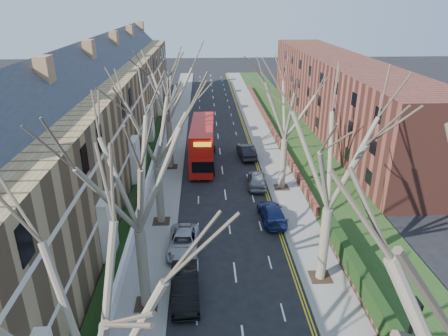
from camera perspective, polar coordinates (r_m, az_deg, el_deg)
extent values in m
cube|color=slate|center=(55.53, -7.08, 4.50)|extent=(3.00, 102.00, 0.12)
cube|color=slate|center=(55.96, 5.31, 4.72)|extent=(3.00, 102.00, 0.12)
cube|color=olive|center=(47.78, -17.40, 6.78)|extent=(9.00, 78.00, 10.00)
cube|color=#292C32|center=(46.58, -18.28, 13.87)|extent=(4.67, 78.00, 4.67)
cube|color=white|center=(47.30, -11.94, 5.27)|extent=(0.12, 78.00, 0.35)
cube|color=white|center=(46.39, -12.29, 9.39)|extent=(0.12, 78.00, 0.35)
cube|color=brown|center=(61.12, 15.86, 10.32)|extent=(8.00, 54.00, 10.00)
cube|color=brown|center=(59.84, 6.42, 6.40)|extent=(0.35, 54.00, 0.90)
cube|color=black|center=(24.41, 22.71, -20.58)|extent=(0.70, 24.00, 1.20)
cube|color=white|center=(47.99, -9.66, 2.07)|extent=(0.30, 78.00, 1.00)
cube|color=#203714|center=(56.74, 9.83, 4.83)|extent=(6.00, 102.00, 0.06)
cube|color=black|center=(15.40, 25.85, -17.04)|extent=(0.18, 0.50, 0.22)
cylinder|color=brown|center=(24.77, -11.45, -14.00)|extent=(0.64, 0.64, 5.25)
cube|color=#2D2116|center=(26.40, -10.99, -18.54)|extent=(1.40, 1.40, 0.05)
cylinder|color=brown|center=(33.28, -9.18, -3.76)|extent=(0.64, 0.64, 5.07)
cube|color=#2D2116|center=(34.48, -8.92, -7.51)|extent=(1.40, 1.40, 0.05)
cylinder|color=brown|center=(44.27, -7.72, 3.32)|extent=(0.60, 0.60, 5.25)
cube|color=#2D2116|center=(45.20, -7.55, 0.20)|extent=(1.40, 1.40, 0.05)
cylinder|color=brown|center=(27.21, 14.08, -10.54)|extent=(0.64, 0.64, 5.25)
cube|color=#2D2116|center=(28.71, 13.57, -14.90)|extent=(1.40, 1.40, 0.05)
cylinder|color=brown|center=(39.29, 8.44, 0.56)|extent=(0.60, 0.60, 5.07)
cube|color=#2D2116|center=(40.31, 8.23, -2.76)|extent=(1.40, 1.40, 0.05)
cube|color=#B4120C|center=(45.70, -3.06, 2.41)|extent=(2.92, 11.13, 2.21)
cube|color=#B4120C|center=(45.00, -3.12, 4.92)|extent=(2.90, 10.58, 2.01)
cube|color=black|center=(45.54, -3.07, 2.94)|extent=(2.91, 10.25, 0.90)
cube|color=black|center=(44.97, -3.12, 5.05)|extent=(2.90, 10.03, 0.90)
imported|color=black|center=(26.25, -5.59, -16.53)|extent=(1.96, 4.95, 1.60)
imported|color=#A5A5AB|center=(30.51, -5.83, -10.52)|extent=(2.47, 5.00, 1.36)
imported|color=navy|center=(34.38, 6.86, -6.42)|extent=(2.17, 4.85, 1.38)
imported|color=gray|center=(40.32, 4.72, -1.59)|extent=(2.15, 4.62, 1.53)
imported|color=black|center=(47.60, 3.23, 2.41)|extent=(2.11, 4.96, 1.59)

